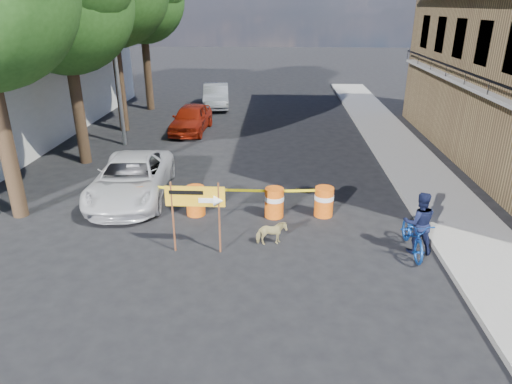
# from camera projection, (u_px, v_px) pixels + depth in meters

# --- Properties ---
(ground) EXTENTS (120.00, 120.00, 0.00)m
(ground) POSITION_uv_depth(u_px,v_px,m) (240.00, 254.00, 11.63)
(ground) COLOR black
(ground) RESTS_ON ground
(sidewalk_east) EXTENTS (2.40, 40.00, 0.15)m
(sidewalk_east) POSITION_uv_depth(u_px,v_px,m) (420.00, 174.00, 16.86)
(sidewalk_east) COLOR gray
(sidewalk_east) RESTS_ON ground
(tree_mid_a) EXTENTS (5.25, 5.00, 8.68)m
(tree_mid_a) POSITION_uv_depth(u_px,v_px,m) (64.00, 1.00, 16.10)
(tree_mid_a) COLOR #332316
(tree_mid_a) RESTS_ON ground
(streetlamp) EXTENTS (1.25, 0.18, 8.00)m
(streetlamp) POSITION_uv_depth(u_px,v_px,m) (115.00, 44.00, 18.99)
(streetlamp) COLOR gray
(streetlamp) RESTS_ON ground
(barrel_far_left) EXTENTS (0.58, 0.58, 0.90)m
(barrel_far_left) POSITION_uv_depth(u_px,v_px,m) (142.00, 197.00, 13.91)
(barrel_far_left) COLOR #D0560C
(barrel_far_left) RESTS_ON ground
(barrel_mid_left) EXTENTS (0.58, 0.58, 0.90)m
(barrel_mid_left) POSITION_uv_depth(u_px,v_px,m) (195.00, 200.00, 13.67)
(barrel_mid_left) COLOR #D0560C
(barrel_mid_left) RESTS_ON ground
(barrel_mid_right) EXTENTS (0.58, 0.58, 0.90)m
(barrel_mid_right) POSITION_uv_depth(u_px,v_px,m) (274.00, 202.00, 13.54)
(barrel_mid_right) COLOR #D0560C
(barrel_mid_right) RESTS_ON ground
(barrel_far_right) EXTENTS (0.58, 0.58, 0.90)m
(barrel_far_right) POSITION_uv_depth(u_px,v_px,m) (324.00, 201.00, 13.60)
(barrel_far_right) COLOR #D0560C
(barrel_far_right) RESTS_ON ground
(detour_sign) EXTENTS (1.49, 0.28, 1.91)m
(detour_sign) POSITION_uv_depth(u_px,v_px,m) (203.00, 202.00, 11.23)
(detour_sign) COLOR #592D19
(detour_sign) RESTS_ON ground
(pedestrian) EXTENTS (0.83, 0.67, 1.65)m
(pedestrian) POSITION_uv_depth(u_px,v_px,m) (419.00, 223.00, 11.46)
(pedestrian) COLOR black
(pedestrian) RESTS_ON ground
(bicycle) EXTENTS (0.65, 0.98, 1.85)m
(bicycle) POSITION_uv_depth(u_px,v_px,m) (416.00, 219.00, 11.43)
(bicycle) COLOR #123F97
(bicycle) RESTS_ON ground
(dog) EXTENTS (0.85, 0.52, 0.67)m
(dog) POSITION_uv_depth(u_px,v_px,m) (271.00, 233.00, 12.00)
(dog) COLOR tan
(dog) RESTS_ON ground
(suv_white) EXTENTS (2.63, 5.02, 1.35)m
(suv_white) POSITION_uv_depth(u_px,v_px,m) (131.00, 179.00, 14.77)
(suv_white) COLOR silver
(suv_white) RESTS_ON ground
(sedan_red) EXTENTS (1.82, 4.05, 1.35)m
(sedan_red) POSITION_uv_depth(u_px,v_px,m) (191.00, 118.00, 22.50)
(sedan_red) COLOR maroon
(sedan_red) RESTS_ON ground
(sedan_silver) EXTENTS (1.98, 4.40, 1.40)m
(sedan_silver) POSITION_uv_depth(u_px,v_px,m) (216.00, 96.00, 27.89)
(sedan_silver) COLOR #A1A3A7
(sedan_silver) RESTS_ON ground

